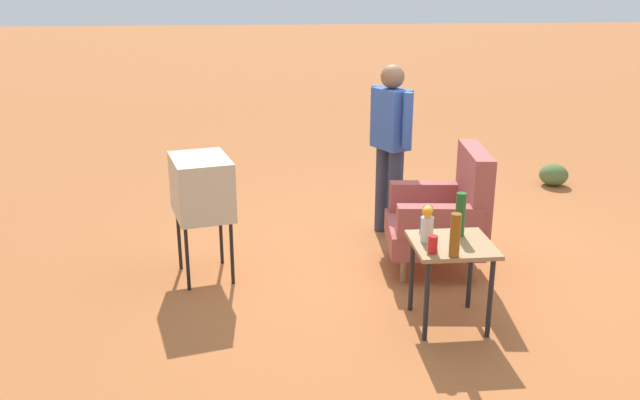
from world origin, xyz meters
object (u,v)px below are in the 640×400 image
soda_can_red (433,244)px  flower_vase (427,221)px  armchair (446,214)px  soda_can_blue (424,226)px  person_standing (390,140)px  side_table (451,255)px  tv_on_stand (202,187)px  bottle_tall_amber (455,235)px  bottle_wine_green (460,214)px

soda_can_red → flower_vase: flower_vase is taller
armchair → soda_can_blue: armchair is taller
person_standing → soda_can_blue: bearing=-2.4°
person_standing → soda_can_red: person_standing is taller
side_table → tv_on_stand: 2.06m
armchair → soda_can_blue: 0.86m
bottle_tall_amber → tv_on_stand: bearing=-125.1°
tv_on_stand → bottle_tall_amber: size_ratio=3.43×
person_standing → bottle_wine_green: 1.71m
bottle_wine_green → tv_on_stand: bearing=-114.4°
bottle_tall_amber → soda_can_red: bottle_tall_amber is taller
bottle_tall_amber → soda_can_red: 0.17m
tv_on_stand → soda_can_blue: bearing=64.0°
person_standing → flower_vase: person_standing is taller
bottle_tall_amber → soda_can_blue: (-0.42, -0.10, -0.09)m
bottle_tall_amber → soda_can_red: (-0.07, -0.13, -0.09)m
soda_can_red → tv_on_stand: bearing=-125.6°
side_table → tv_on_stand: size_ratio=0.61×
side_table → soda_can_blue: size_ratio=5.15×
soda_can_red → bottle_wine_green: bearing=137.5°
soda_can_blue → soda_can_red: 0.35m
side_table → bottle_tall_amber: 0.34m
soda_can_blue → bottle_tall_amber: bearing=13.2°
side_table → armchair: bearing=166.6°
person_standing → soda_can_red: bearing=-2.8°
soda_can_red → flower_vase: size_ratio=0.46×
side_table → bottle_wine_green: bearing=146.7°
tv_on_stand → soda_can_blue: size_ratio=8.44×
flower_vase → person_standing: bearing=177.2°
tv_on_stand → bottle_wine_green: (0.85, 1.88, 0.01)m
armchair → tv_on_stand: size_ratio=1.03×
tv_on_stand → bottle_tall_amber: tv_on_stand is taller
person_standing → bottle_tall_amber: 2.06m
tv_on_stand → soda_can_red: size_ratio=8.44×
person_standing → soda_can_blue: (1.64, -0.07, -0.25)m
person_standing → flower_vase: size_ratio=6.19×
tv_on_stand → person_standing: person_standing is taller
flower_vase → side_table: bearing=75.0°
side_table → flower_vase: 0.30m
person_standing → tv_on_stand: bearing=-63.9°
side_table → soda_can_red: (0.16, -0.19, 0.15)m
side_table → soda_can_blue: soda_can_blue is taller
bottle_tall_amber → person_standing: bearing=-179.2°
soda_can_blue → soda_can_red: bearing=-4.7°
soda_can_blue → flower_vase: size_ratio=0.46×
armchair → soda_can_red: bearing=-20.3°
bottle_wine_green → soda_can_blue: bottle_wine_green is taller
armchair → side_table: armchair is taller
side_table → soda_can_red: bearing=-48.4°
person_standing → bottle_tall_amber: person_standing is taller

